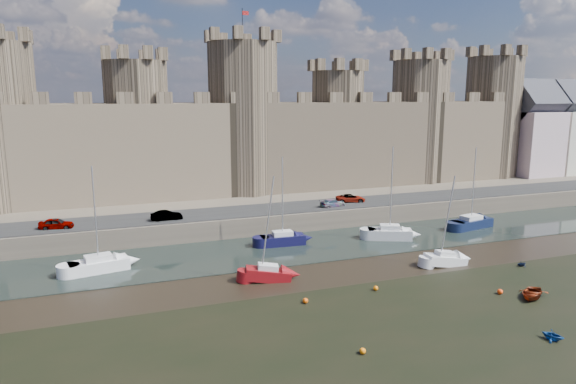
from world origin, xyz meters
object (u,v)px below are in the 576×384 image
(car_3, at_px, (351,198))
(sailboat_3, at_px, (471,222))
(sailboat_0, at_px, (99,264))
(sailboat_4, at_px, (268,273))
(sailboat_5, at_px, (445,259))
(sailboat_1, at_px, (282,239))
(car_0, at_px, (56,224))
(car_1, at_px, (167,216))
(sailboat_2, at_px, (390,233))
(car_2, at_px, (333,203))

(car_3, xyz_separation_m, sailboat_3, (13.01, -10.11, -2.26))
(sailboat_0, relative_size, sailboat_4, 1.05)
(sailboat_0, relative_size, sailboat_5, 1.13)
(sailboat_1, bearing_deg, sailboat_4, -112.36)
(car_0, height_order, car_1, car_0)
(sailboat_4, bearing_deg, car_1, 125.66)
(car_3, bearing_deg, car_0, 105.66)
(car_0, relative_size, sailboat_5, 0.39)
(car_1, xyz_separation_m, sailboat_2, (26.04, -9.17, -2.23))
(car_2, distance_m, car_3, 4.15)
(car_1, xyz_separation_m, sailboat_3, (39.21, -8.14, -2.30))
(car_0, height_order, car_2, car_0)
(car_0, distance_m, car_1, 12.46)
(sailboat_1, xyz_separation_m, sailboat_2, (13.35, -2.23, 0.06))
(car_1, bearing_deg, sailboat_0, 138.64)
(car_0, relative_size, car_3, 0.89)
(car_0, distance_m, sailboat_2, 39.69)
(sailboat_5, bearing_deg, car_0, 156.84)
(sailboat_0, xyz_separation_m, sailboat_2, (34.03, 0.23, 0.06))
(sailboat_4, height_order, sailboat_5, sailboat_4)
(sailboat_0, bearing_deg, car_3, 7.26)
(sailboat_3, bearing_deg, car_3, 131.04)
(sailboat_0, bearing_deg, sailboat_2, -10.77)
(sailboat_1, bearing_deg, car_3, 37.17)
(sailboat_4, bearing_deg, car_0, 150.85)
(car_1, distance_m, sailboat_4, 19.26)
(car_1, bearing_deg, car_2, -90.81)
(sailboat_2, distance_m, sailboat_5, 10.45)
(sailboat_4, bearing_deg, sailboat_1, 76.53)
(sailboat_3, bearing_deg, sailboat_4, -174.52)
(sailboat_1, xyz_separation_m, sailboat_3, (26.52, -1.19, 0.00))
(car_2, height_order, sailboat_1, sailboat_1)
(car_3, bearing_deg, car_2, 130.20)
(car_0, height_order, car_3, car_0)
(sailboat_2, bearing_deg, sailboat_4, -131.42)
(car_1, bearing_deg, sailboat_3, -102.75)
(car_3, distance_m, sailboat_2, 11.36)
(car_3, bearing_deg, sailboat_4, 149.33)
(sailboat_2, distance_m, sailboat_4, 20.37)
(sailboat_1, bearing_deg, car_0, 167.81)
(car_0, relative_size, sailboat_4, 0.37)
(sailboat_3, bearing_deg, sailboat_0, 170.43)
(sailboat_4, distance_m, sailboat_5, 19.15)
(car_2, distance_m, sailboat_1, 12.27)
(sailboat_2, bearing_deg, car_0, -169.53)
(car_3, xyz_separation_m, sailboat_2, (-0.16, -11.15, -2.20))
(sailboat_0, distance_m, sailboat_2, 34.03)
(car_2, height_order, sailboat_0, sailboat_0)
(sailboat_3, xyz_separation_m, sailboat_5, (-12.68, -11.47, -0.13))
(car_1, height_order, sailboat_4, sailboat_4)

